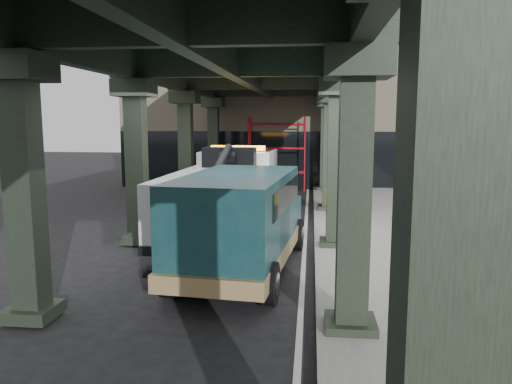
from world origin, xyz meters
The scene contains 8 objects.
ground centered at (0.00, 0.00, 0.00)m, with size 90.00×90.00×0.00m, color black.
sidewalk centered at (4.50, 2.00, 0.07)m, with size 5.00×40.00×0.15m, color gray.
lane_stripe centered at (1.70, 2.00, 0.01)m, with size 0.12×38.00×0.01m, color silver.
viaduct centered at (-0.40, 2.00, 5.46)m, with size 7.40×32.00×6.40m.
building centered at (2.00, 20.00, 4.00)m, with size 22.00×10.00×8.00m, color #C6B793.
scaffolding centered at (0.00, 14.64, 2.11)m, with size 3.08×0.88×4.00m.
tow_truck centered at (-0.89, 3.58, 1.48)m, with size 3.02×9.36×3.04m.
towed_van centered at (0.15, -0.58, 1.36)m, with size 3.00×6.44×2.53m.
Camera 1 is at (1.86, -12.59, 3.81)m, focal length 35.00 mm.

